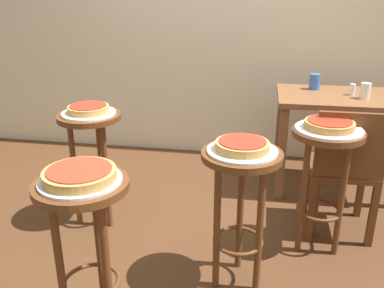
% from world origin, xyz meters
% --- Properties ---
extents(ground_plane, '(6.00, 6.00, 0.00)m').
position_xyz_m(ground_plane, '(0.00, 0.00, 0.00)').
color(ground_plane, '#4C2D19').
extents(stool_foreground, '(0.40, 0.40, 0.76)m').
position_xyz_m(stool_foreground, '(-0.47, -0.68, 0.56)').
color(stool_foreground, '#5B3319').
rests_on(stool_foreground, ground_plane).
extents(serving_plate_foreground, '(0.34, 0.34, 0.01)m').
position_xyz_m(serving_plate_foreground, '(-0.47, -0.68, 0.77)').
color(serving_plate_foreground, silver).
rests_on(serving_plate_foreground, stool_foreground).
extents(pizza_foreground, '(0.30, 0.30, 0.05)m').
position_xyz_m(pizza_foreground, '(-0.47, -0.68, 0.79)').
color(pizza_foreground, tan).
rests_on(pizza_foreground, serving_plate_foreground).
extents(stool_middle, '(0.40, 0.40, 0.76)m').
position_xyz_m(stool_middle, '(0.16, -0.24, 0.56)').
color(stool_middle, '#5B3319').
rests_on(stool_middle, ground_plane).
extents(serving_plate_middle, '(0.34, 0.34, 0.01)m').
position_xyz_m(serving_plate_middle, '(0.16, -0.24, 0.77)').
color(serving_plate_middle, silver).
rests_on(serving_plate_middle, stool_middle).
extents(pizza_middle, '(0.26, 0.26, 0.05)m').
position_xyz_m(pizza_middle, '(0.16, -0.24, 0.79)').
color(pizza_middle, tan).
rests_on(pizza_middle, serving_plate_middle).
extents(stool_leftside, '(0.40, 0.40, 0.76)m').
position_xyz_m(stool_leftside, '(0.62, 0.16, 0.56)').
color(stool_leftside, '#5B3319').
rests_on(stool_leftside, ground_plane).
extents(serving_plate_leftside, '(0.37, 0.37, 0.01)m').
position_xyz_m(serving_plate_leftside, '(0.62, 0.16, 0.77)').
color(serving_plate_leftside, silver).
rests_on(serving_plate_leftside, stool_leftside).
extents(pizza_leftside, '(0.27, 0.27, 0.05)m').
position_xyz_m(pizza_leftside, '(0.62, 0.16, 0.79)').
color(pizza_leftside, '#B78442').
rests_on(pizza_leftside, serving_plate_leftside).
extents(stool_rear, '(0.40, 0.40, 0.76)m').
position_xyz_m(stool_rear, '(-0.82, 0.23, 0.56)').
color(stool_rear, '#5B3319').
rests_on(stool_rear, ground_plane).
extents(serving_plate_rear, '(0.34, 0.34, 0.01)m').
position_xyz_m(serving_plate_rear, '(-0.82, 0.23, 0.77)').
color(serving_plate_rear, white).
rests_on(serving_plate_rear, stool_rear).
extents(pizza_rear, '(0.26, 0.26, 0.05)m').
position_xyz_m(pizza_rear, '(-0.82, 0.23, 0.79)').
color(pizza_rear, tan).
rests_on(pizza_rear, serving_plate_rear).
extents(dining_table, '(0.95, 0.63, 0.75)m').
position_xyz_m(dining_table, '(0.84, 1.02, 0.62)').
color(dining_table, brown).
rests_on(dining_table, ground_plane).
extents(cup_near_edge, '(0.07, 0.07, 0.11)m').
position_xyz_m(cup_near_edge, '(0.97, 0.94, 0.81)').
color(cup_near_edge, silver).
rests_on(cup_near_edge, dining_table).
extents(cup_far_edge, '(0.08, 0.08, 0.12)m').
position_xyz_m(cup_far_edge, '(0.64, 1.17, 0.81)').
color(cup_far_edge, '#3360B2').
rests_on(cup_far_edge, dining_table).
extents(condiment_shaker, '(0.04, 0.04, 0.08)m').
position_xyz_m(condiment_shaker, '(0.90, 1.03, 0.79)').
color(condiment_shaker, white).
rests_on(condiment_shaker, dining_table).
extents(wooden_chair, '(0.40, 0.40, 0.85)m').
position_xyz_m(wooden_chair, '(0.77, 0.34, 0.47)').
color(wooden_chair, '#5B3319').
rests_on(wooden_chair, ground_plane).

